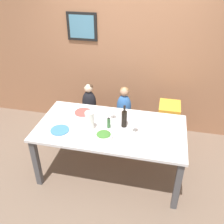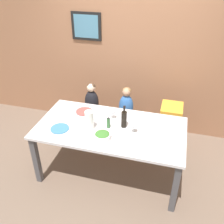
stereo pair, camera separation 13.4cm
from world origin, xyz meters
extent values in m
plane|color=#705B4C|center=(0.00, 0.00, 0.00)|extent=(14.00, 14.00, 0.00)
cube|color=#9E6B4C|center=(0.00, 1.26, 1.35)|extent=(10.00, 0.06, 2.70)
cube|color=black|center=(-0.73, 1.22, 1.68)|extent=(0.48, 0.02, 0.42)
cube|color=teal|center=(-0.73, 1.20, 1.68)|extent=(0.39, 0.00, 0.35)
cube|color=silver|center=(0.00, 0.00, 0.74)|extent=(1.87, 0.97, 0.03)
cube|color=#4C4C51|center=(-0.88, -0.42, 0.36)|extent=(0.07, 0.07, 0.72)
cube|color=#4C4C51|center=(0.88, -0.42, 0.36)|extent=(0.07, 0.07, 0.72)
cube|color=#4C4C51|center=(-0.88, 0.42, 0.36)|extent=(0.07, 0.07, 0.72)
cube|color=#4C4C51|center=(0.88, 0.42, 0.36)|extent=(0.07, 0.07, 0.72)
cylinder|color=silver|center=(-0.65, 0.61, 0.20)|extent=(0.04, 0.04, 0.39)
cylinder|color=silver|center=(-0.38, 0.61, 0.20)|extent=(0.04, 0.04, 0.39)
cylinder|color=silver|center=(-0.65, 0.88, 0.20)|extent=(0.04, 0.04, 0.39)
cylinder|color=silver|center=(-0.38, 0.88, 0.20)|extent=(0.04, 0.04, 0.39)
cube|color=tan|center=(-0.52, 0.74, 0.42)|extent=(0.36, 0.43, 0.05)
cylinder|color=silver|center=(-0.10, 0.61, 0.20)|extent=(0.04, 0.04, 0.39)
cylinder|color=silver|center=(0.17, 0.61, 0.20)|extent=(0.04, 0.04, 0.39)
cylinder|color=silver|center=(-0.10, 0.88, 0.20)|extent=(0.04, 0.04, 0.39)
cylinder|color=silver|center=(0.17, 0.88, 0.20)|extent=(0.04, 0.04, 0.39)
cube|color=tan|center=(0.04, 0.74, 0.42)|extent=(0.36, 0.43, 0.05)
cylinder|color=silver|center=(0.60, 0.63, 0.35)|extent=(0.04, 0.04, 0.70)
cylinder|color=silver|center=(0.83, 0.63, 0.35)|extent=(0.04, 0.04, 0.70)
cylinder|color=silver|center=(0.60, 0.86, 0.35)|extent=(0.04, 0.04, 0.70)
cylinder|color=silver|center=(0.83, 0.86, 0.35)|extent=(0.04, 0.04, 0.70)
cube|color=gold|center=(0.72, 0.74, 0.73)|extent=(0.31, 0.36, 0.05)
ellipsoid|color=black|center=(-0.52, 0.74, 0.64)|extent=(0.22, 0.19, 0.40)
sphere|color=beige|center=(-0.52, 0.74, 0.89)|extent=(0.13, 0.13, 0.13)
ellipsoid|color=#473323|center=(-0.52, 0.75, 0.91)|extent=(0.13, 0.13, 0.09)
ellipsoid|color=#3366B2|center=(0.04, 0.74, 0.64)|extent=(0.22, 0.19, 0.40)
sphere|color=tan|center=(0.04, 0.74, 0.89)|extent=(0.13, 0.13, 0.13)
ellipsoid|color=olive|center=(0.04, 0.75, 0.91)|extent=(0.13, 0.13, 0.09)
cylinder|color=black|center=(0.16, 0.06, 0.86)|extent=(0.07, 0.07, 0.22)
cylinder|color=black|center=(0.16, 0.06, 1.01)|extent=(0.03, 0.03, 0.08)
cylinder|color=black|center=(0.16, 0.06, 1.05)|extent=(0.03, 0.03, 0.02)
cylinder|color=white|center=(-0.24, -0.09, 0.88)|extent=(0.11, 0.11, 0.24)
cylinder|color=white|center=(0.30, -0.04, 0.76)|extent=(0.06, 0.06, 0.00)
cylinder|color=white|center=(0.30, -0.04, 0.80)|extent=(0.01, 0.01, 0.07)
ellipsoid|color=white|center=(0.30, -0.04, 0.87)|extent=(0.08, 0.08, 0.08)
cylinder|color=white|center=(-0.03, 0.19, 0.76)|extent=(0.06, 0.06, 0.00)
cylinder|color=white|center=(-0.03, 0.19, 0.80)|extent=(0.01, 0.01, 0.07)
ellipsoid|color=white|center=(-0.03, 0.19, 0.87)|extent=(0.08, 0.08, 0.08)
cylinder|color=white|center=(-0.03, -0.25, 0.79)|extent=(0.20, 0.20, 0.07)
ellipsoid|color=#3D752D|center=(-0.03, -0.25, 0.82)|extent=(0.17, 0.17, 0.05)
cylinder|color=teal|center=(-0.60, -0.21, 0.76)|extent=(0.23, 0.23, 0.01)
cylinder|color=#D14C47|center=(-0.45, 0.25, 0.76)|extent=(0.23, 0.23, 0.01)
cylinder|color=#336633|center=(-0.02, -0.01, 0.82)|extent=(0.04, 0.04, 0.13)
cone|color=black|center=(-0.02, -0.01, 0.90)|extent=(0.03, 0.03, 0.02)
camera|label=1|loc=(0.57, -2.51, 2.58)|focal=40.00mm
camera|label=2|loc=(0.70, -2.48, 2.58)|focal=40.00mm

